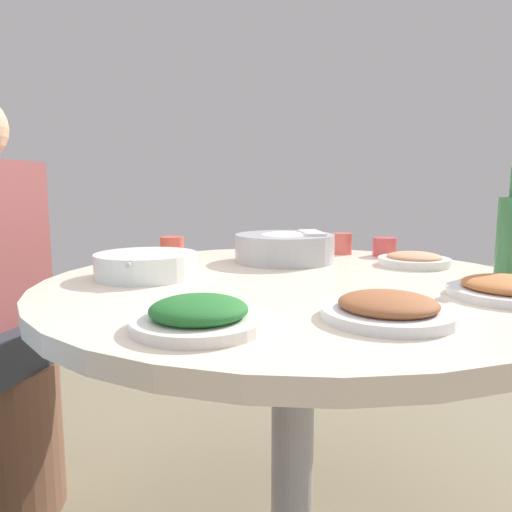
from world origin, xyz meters
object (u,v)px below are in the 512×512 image
object	(u,v)px
dish_shrimp	(414,260)
dish_greens	(199,315)
tea_cup_near	(342,244)
dish_stirfry	(388,308)
tea_cup_side	(172,247)
tea_cup_far	(385,247)
rice_bowl	(285,247)
dish_tofu_braise	(510,289)
soup_bowl	(146,266)
round_dining_table	(294,313)

from	to	relation	value
dish_shrimp	dish_greens	bearing A→B (deg)	36.25
tea_cup_near	dish_stirfry	bearing A→B (deg)	73.04
dish_stirfry	dish_shrimp	distance (m)	0.59
dish_greens	tea_cup_side	xyz separation A→B (m)	(0.01, -0.79, 0.01)
tea_cup_near	tea_cup_far	world-z (taller)	tea_cup_near
rice_bowl	dish_shrimp	distance (m)	0.37
dish_tofu_braise	dish_shrimp	size ratio (longest dim) A/B	1.20
soup_bowl	dish_shrimp	bearing A→B (deg)	-178.39
tea_cup_near	tea_cup_side	bearing A→B (deg)	-5.34
rice_bowl	dish_greens	world-z (taller)	rice_bowl
soup_bowl	dish_shrimp	xyz separation A→B (m)	(-0.73, -0.02, -0.01)
round_dining_table	dish_shrimp	size ratio (longest dim) A/B	6.03
tea_cup_far	dish_shrimp	bearing A→B (deg)	86.84
dish_shrimp	tea_cup_far	xyz separation A→B (m)	(-0.01, -0.20, 0.01)
dish_stirfry	dish_greens	distance (m)	0.31
dish_stirfry	tea_cup_near	distance (m)	0.79
dish_shrimp	tea_cup_near	bearing A→B (deg)	-68.55
rice_bowl	dish_stirfry	world-z (taller)	rice_bowl
tea_cup_far	tea_cup_near	bearing A→B (deg)	-30.76
rice_bowl	tea_cup_side	xyz separation A→B (m)	(0.32, -0.17, -0.01)
soup_bowl	tea_cup_side	size ratio (longest dim) A/B	3.61
tea_cup_far	tea_cup_side	bearing A→B (deg)	-10.22
dish_tofu_braise	tea_cup_far	distance (m)	0.59
tea_cup_side	soup_bowl	bearing A→B (deg)	77.64
rice_bowl	tea_cup_side	bearing A→B (deg)	-27.48
soup_bowl	rice_bowl	bearing A→B (deg)	-156.72
tea_cup_side	dish_tofu_braise	bearing A→B (deg)	131.79
soup_bowl	dish_tofu_braise	xyz separation A→B (m)	(-0.71, 0.37, -0.01)
dish_tofu_braise	tea_cup_side	xyz separation A→B (m)	(0.63, -0.71, 0.01)
dish_tofu_braise	tea_cup_near	world-z (taller)	tea_cup_near
rice_bowl	tea_cup_near	world-z (taller)	rice_bowl
tea_cup_far	tea_cup_side	world-z (taller)	tea_cup_side
dish_greens	tea_cup_side	distance (m)	0.79
dish_tofu_braise	tea_cup_near	size ratio (longest dim) A/B	3.43
dish_shrimp	tea_cup_side	xyz separation A→B (m)	(0.65, -0.32, 0.01)
dish_tofu_braise	dish_greens	bearing A→B (deg)	7.34
rice_bowl	dish_greens	size ratio (longest dim) A/B	1.37
tea_cup_near	dish_greens	bearing A→B (deg)	53.83
rice_bowl	tea_cup_side	size ratio (longest dim) A/B	3.98
dish_shrimp	round_dining_table	bearing A→B (deg)	17.54
round_dining_table	tea_cup_far	size ratio (longest dim) A/B	15.91
tea_cup_far	dish_tofu_braise	bearing A→B (deg)	86.84
tea_cup_near	tea_cup_far	xyz separation A→B (m)	(-0.12, 0.07, -0.01)
dish_shrimp	tea_cup_near	xyz separation A→B (m)	(0.10, -0.27, 0.02)
dish_shrimp	tea_cup_near	size ratio (longest dim) A/B	2.86
round_dining_table	tea_cup_far	xyz separation A→B (m)	(-0.40, -0.32, 0.11)
dish_stirfry	tea_cup_near	xyz separation A→B (m)	(-0.23, -0.75, 0.02)
soup_bowl	tea_cup_far	size ratio (longest dim) A/B	3.54
round_dining_table	tea_cup_near	bearing A→B (deg)	-125.92
round_dining_table	tea_cup_far	world-z (taller)	tea_cup_far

